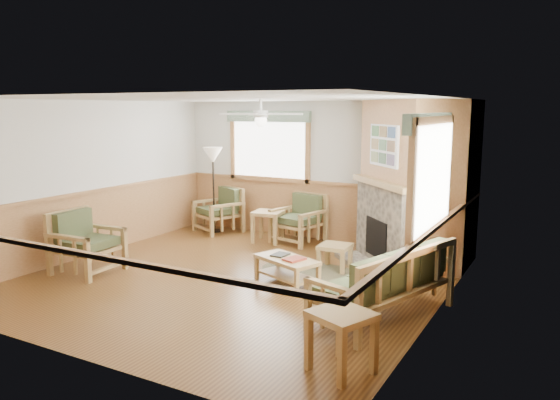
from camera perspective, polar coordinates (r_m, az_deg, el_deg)
The scene contains 24 objects.
floor at distance 8.40m, azimuth -4.75°, elevation -8.27°, with size 6.00×6.00×0.01m, color brown.
ceiling at distance 8.00m, azimuth -5.03°, elevation 10.51°, with size 6.00×6.00×0.01m, color white.
wall_back at distance 10.69m, azimuth 4.11°, elevation 3.03°, with size 6.00×0.02×2.70m, color silver.
wall_front at distance 5.88m, azimuth -21.39°, elevation -3.03°, with size 6.00×0.02×2.70m, color silver.
wall_left at distance 10.06m, azimuth -19.25°, elevation 2.11°, with size 0.02×6.00×2.70m, color silver.
wall_right at distance 6.90m, azimuth 16.29°, elevation -0.96°, with size 0.02×6.00×2.70m, color silver.
wainscot at distance 8.25m, azimuth -4.81°, elevation -4.60°, with size 6.00×6.00×1.10m, color #A87445, non-canonical shape.
fireplace at distance 9.09m, azimuth 13.34°, elevation 1.64°, with size 2.20×2.20×2.70m, color #A87445, non-canonical shape.
window_back at distance 11.09m, azimuth -1.14°, elevation 9.41°, with size 1.90×0.16×1.50m, color white, non-canonical shape.
window_right at distance 6.61m, azimuth 16.04°, elevation 8.90°, with size 0.16×1.90×1.50m, color white, non-canonical shape.
ceiling_fan at distance 8.09m, azimuth -2.03°, elevation 10.25°, with size 1.24×1.24×0.36m, color white, non-canonical shape.
sofa at distance 6.91m, azimuth 10.77°, elevation -8.37°, with size 0.82×1.99×0.91m, color #A6834D, non-canonical shape.
armchair_back_left at distance 11.49m, azimuth -6.48°, elevation -1.04°, with size 0.82×0.82×0.92m, color #A6834D, non-canonical shape.
armchair_back_right at distance 10.49m, azimuth 1.93°, elevation -1.98°, with size 0.82×0.82×0.92m, color #A6834D, non-canonical shape.
armchair_left at distance 9.09m, azimuth -19.51°, elevation -4.19°, with size 0.87×0.87×0.98m, color #A6834D, non-canonical shape.
coffee_table at distance 8.10m, azimuth 0.71°, elevation -7.41°, with size 0.99×0.49×0.39m, color #A6834D, non-canonical shape.
end_table_chairs at distance 10.55m, azimuth -1.26°, elevation -2.80°, with size 0.54×0.52×0.61m, color #A6834D, non-canonical shape.
end_table_sofa at distance 5.54m, azimuth 6.41°, elevation -14.53°, with size 0.55×0.53×0.62m, color #A6834D, non-canonical shape.
footstool at distance 8.83m, azimuth 5.75°, elevation -5.96°, with size 0.48×0.48×0.41m, color #A6834D, non-canonical shape.
braided_rug at distance 8.72m, azimuth 3.10°, elevation -7.49°, with size 1.63×1.63×0.01m, color #4C472E.
floor_lamp_left at distance 11.40m, azimuth -6.96°, elevation 1.08°, with size 0.41×0.41×1.78m, color black, non-canonical shape.
floor_lamp_right at distance 8.06m, azimuth 14.65°, elevation -2.50°, with size 0.42×0.42×1.84m, color black, non-canonical shape.
book_red at distance 7.93m, azimuth 1.50°, elevation -6.09°, with size 0.22×0.30×0.03m, color maroon.
book_dark at distance 8.17m, azimuth 0.02°, elevation -5.65°, with size 0.20×0.27×0.03m, color black.
Camera 1 is at (4.46, -6.63, 2.57)m, focal length 35.00 mm.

